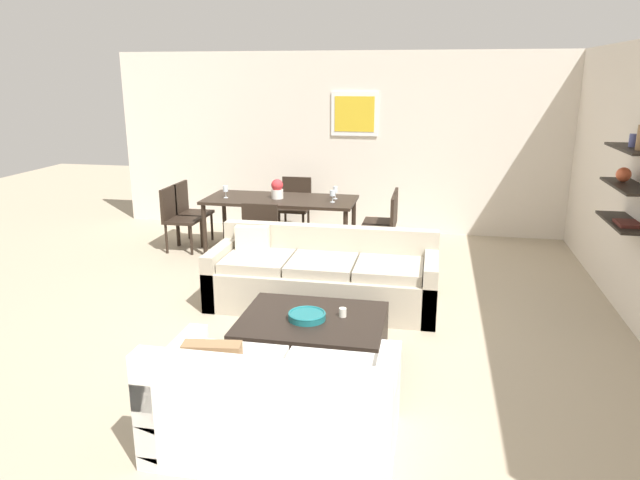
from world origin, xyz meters
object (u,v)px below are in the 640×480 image
(centerpiece_vase, at_px, (277,189))
(dining_chair_left_far, at_px, (189,208))
(dining_chair_right_near, at_px, (384,225))
(wine_glass_left_near, at_px, (226,189))
(dining_chair_right_far, at_px, (386,217))
(wine_glass_right_near, at_px, (333,194))
(dining_chair_left_near, at_px, (177,215))
(loveseat_white, at_px, (274,406))
(dining_chair_head, at_px, (295,203))
(decorative_bowl, at_px, (307,316))
(wine_glass_right_far, at_px, (335,190))
(sofa_beige, at_px, (323,278))
(dining_chair_foot, at_px, (263,232))
(candle_jar, at_px, (343,312))
(coffee_table, at_px, (312,338))
(dining_table, at_px, (280,203))

(centerpiece_vase, bearing_deg, dining_chair_left_far, 171.30)
(dining_chair_left_far, relative_size, dining_chair_right_near, 1.00)
(wine_glass_left_near, distance_m, centerpiece_vase, 0.70)
(dining_chair_right_far, bearing_deg, wine_glass_right_near, -155.76)
(dining_chair_left_near, bearing_deg, loveseat_white, -58.46)
(dining_chair_head, height_order, centerpiece_vase, centerpiece_vase)
(dining_chair_left_far, distance_m, dining_chair_left_near, 0.40)
(decorative_bowl, xyz_separation_m, wine_glass_right_far, (-0.30, 3.17, 0.45))
(sofa_beige, height_order, dining_chair_right_near, dining_chair_right_near)
(dining_chair_left_far, xyz_separation_m, wine_glass_right_far, (2.15, -0.09, 0.36))
(wine_glass_right_far, bearing_deg, dining_chair_foot, -127.37)
(decorative_bowl, height_order, candle_jar, candle_jar)
(coffee_table, xyz_separation_m, wine_glass_left_near, (-1.80, 2.91, 0.68))
(wine_glass_right_far, bearing_deg, dining_chair_right_far, 7.45)
(candle_jar, distance_m, dining_chair_head, 4.02)
(dining_chair_left_far, distance_m, dining_chair_right_near, 2.87)
(decorative_bowl, bearing_deg, coffee_table, 49.67)
(decorative_bowl, relative_size, dining_chair_right_far, 0.36)
(candle_jar, bearing_deg, wine_glass_right_near, 101.67)
(dining_table, distance_m, wine_glass_right_near, 0.76)
(dining_chair_left_far, bearing_deg, dining_chair_foot, -36.48)
(dining_chair_left_far, bearing_deg, wine_glass_left_near, -24.24)
(sofa_beige, distance_m, dining_chair_left_near, 2.84)
(loveseat_white, distance_m, dining_table, 4.43)
(dining_chair_head, xyz_separation_m, dining_chair_left_near, (-1.42, -1.05, 0.00))
(dining_chair_left_near, xyz_separation_m, dining_chair_foot, (1.42, -0.65, 0.00))
(sofa_beige, relative_size, candle_jar, 31.07)
(wine_glass_right_near, bearing_deg, loveseat_white, -85.21)
(dining_table, height_order, dining_chair_right_far, dining_chair_right_far)
(dining_chair_left_far, xyz_separation_m, dining_chair_head, (1.42, 0.65, 0.00))
(loveseat_white, distance_m, wine_glass_left_near, 4.58)
(candle_jar, xyz_separation_m, dining_table, (-1.32, 2.95, 0.27))
(dining_chair_right_far, height_order, centerpiece_vase, centerpiece_vase)
(wine_glass_left_near, bearing_deg, dining_chair_right_near, -2.39)
(decorative_bowl, xyz_separation_m, centerpiece_vase, (-1.07, 3.05, 0.47))
(candle_jar, bearing_deg, wine_glass_left_near, 125.87)
(dining_chair_head, bearing_deg, dining_chair_right_far, -24.62)
(dining_chair_head, height_order, dining_chair_right_far, same)
(sofa_beige, relative_size, dining_chair_head, 2.67)
(candle_jar, distance_m, wine_glass_left_near, 3.53)
(dining_chair_right_far, relative_size, wine_glass_left_near, 5.30)
(dining_chair_foot, xyz_separation_m, wine_glass_right_near, (0.73, 0.74, 0.36))
(dining_chair_head, distance_m, dining_chair_foot, 1.70)
(wine_glass_right_near, bearing_deg, dining_chair_right_far, 24.24)
(dining_chair_foot, bearing_deg, decorative_bowl, -64.96)
(loveseat_white, height_order, dining_chair_foot, dining_chair_foot)
(coffee_table, distance_m, dining_chair_right_near, 2.86)
(dining_chair_right_near, relative_size, wine_glass_right_far, 5.21)
(sofa_beige, relative_size, dining_table, 1.16)
(dining_chair_right_near, bearing_deg, decorative_bowl, -97.67)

